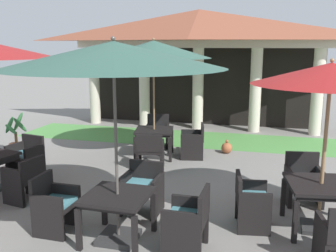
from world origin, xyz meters
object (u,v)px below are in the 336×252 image
(patio_umbrella_far_back, at_px, (331,76))
(potted_palm_left_edge, at_px, (16,141))
(patio_chair_near_foreground_north, at_px, (158,133))
(patio_chair_mid_right_east, at_px, (188,222))
(patio_chair_near_foreground_east, at_px, (193,142))
(patio_chair_far_back_west, at_px, (251,202))
(patio_table_near_foreground, at_px, (154,133))
(patio_umbrella_mid_right, at_px, (113,56))
(patio_chair_far_back_north, at_px, (303,181))
(patio_chair_near_foreground_south, at_px, (150,152))
(patio_table_mid_right, at_px, (118,201))
(patio_umbrella_near_foreground, at_px, (154,50))
(patio_chair_mid_right_west, at_px, (54,205))
(patio_table_far_back, at_px, (321,189))
(patio_chair_mid_right_north, at_px, (142,188))
(terracotta_urn, at_px, (227,148))
(patio_chair_mid_left_north, at_px, (26,157))
(patio_chair_mid_left_east, at_px, (25,179))

(patio_umbrella_far_back, bearing_deg, potted_palm_left_edge, 161.19)
(patio_chair_near_foreground_north, bearing_deg, patio_chair_mid_right_east, 99.19)
(patio_chair_near_foreground_east, xyz_separation_m, patio_chair_far_back_west, (1.55, -3.45, -0.00))
(patio_table_near_foreground, bearing_deg, patio_chair_near_foreground_north, 101.27)
(patio_table_near_foreground, xyz_separation_m, patio_umbrella_mid_right, (0.71, -4.17, 2.00))
(patio_chair_far_back_west, bearing_deg, patio_chair_far_back_north, 135.12)
(patio_chair_near_foreground_south, distance_m, patio_table_mid_right, 3.27)
(patio_chair_near_foreground_north, xyz_separation_m, patio_chair_far_back_north, (3.56, -3.06, 0.02))
(patio_umbrella_near_foreground, bearing_deg, patio_table_near_foreground, 82.87)
(patio_chair_mid_right_west, relative_size, patio_table_far_back, 0.80)
(patio_chair_mid_right_east, bearing_deg, patio_umbrella_mid_right, 90.00)
(patio_chair_mid_right_north, xyz_separation_m, patio_umbrella_far_back, (2.79, 0.04, 1.93))
(terracotta_urn, bearing_deg, patio_chair_far_back_west, -79.00)
(patio_umbrella_near_foreground, xyz_separation_m, patio_table_far_back, (3.52, -3.11, -1.99))
(patio_table_near_foreground, distance_m, terracotta_urn, 1.95)
(patio_chair_mid_right_north, xyz_separation_m, patio_chair_far_back_north, (2.64, 1.06, 0.01))
(patio_chair_near_foreground_south, xyz_separation_m, patio_chair_mid_right_west, (-0.51, -3.20, 0.00))
(patio_table_mid_right, height_order, patio_table_far_back, patio_table_far_back)
(patio_chair_near_foreground_north, distance_m, patio_chair_mid_left_north, 3.64)
(patio_chair_mid_left_north, bearing_deg, patio_chair_mid_left_east, 134.92)
(patio_table_near_foreground, height_order, patio_umbrella_far_back, patio_umbrella_far_back)
(patio_chair_near_foreground_north, bearing_deg, patio_chair_far_back_north, 128.06)
(patio_chair_near_foreground_south, xyz_separation_m, patio_chair_far_back_north, (3.18, -1.14, 0.01))
(patio_table_far_back, distance_m, patio_umbrella_far_back, 1.68)
(patio_chair_near_foreground_north, distance_m, patio_chair_mid_right_north, 4.22)
(patio_table_mid_right, xyz_separation_m, patio_chair_far_back_north, (2.66, 2.08, -0.19))
(patio_chair_near_foreground_north, bearing_deg, patio_chair_near_foreground_south, 90.00)
(patio_table_mid_right, height_order, patio_umbrella_mid_right, patio_umbrella_mid_right)
(patio_umbrella_far_back, distance_m, terracotta_urn, 4.80)
(patio_chair_near_foreground_east, bearing_deg, patio_chair_near_foreground_north, 44.78)
(patio_table_near_foreground, height_order, patio_chair_mid_right_north, patio_chair_mid_right_north)
(patio_chair_mid_left_east, relative_size, patio_chair_mid_right_west, 0.93)
(patio_chair_mid_left_east, bearing_deg, patio_chair_far_back_west, -79.02)
(patio_chair_near_foreground_north, bearing_deg, patio_umbrella_mid_right, 88.66)
(patio_chair_mid_left_north, bearing_deg, patio_chair_near_foreground_east, -133.92)
(patio_chair_mid_right_north, xyz_separation_m, patio_table_far_back, (2.79, 0.04, 0.24))
(patio_table_far_back, xyz_separation_m, patio_chair_far_back_north, (-0.15, 1.01, -0.23))
(potted_palm_left_edge, bearing_deg, patio_table_mid_right, -39.70)
(patio_umbrella_mid_right, distance_m, patio_chair_far_back_north, 4.03)
(patio_chair_mid_right_west, height_order, patio_chair_mid_right_east, patio_chair_mid_right_east)
(patio_chair_near_foreground_north, relative_size, patio_chair_mid_left_north, 1.03)
(patio_umbrella_near_foreground, xyz_separation_m, terracotta_urn, (1.73, 0.77, -2.49))
(patio_chair_near_foreground_south, bearing_deg, patio_chair_mid_right_west, -110.27)
(patio_chair_near_foreground_east, bearing_deg, patio_chair_mid_right_west, 152.40)
(patio_table_near_foreground, relative_size, patio_chair_near_foreground_south, 1.28)
(patio_chair_mid_left_east, relative_size, patio_umbrella_mid_right, 0.27)
(patio_chair_mid_right_north, distance_m, patio_chair_far_back_north, 2.84)
(patio_chair_near_foreground_north, distance_m, patio_table_mid_right, 5.22)
(patio_table_near_foreground, xyz_separation_m, terracotta_urn, (1.73, 0.77, -0.46))
(patio_chair_mid_right_west, xyz_separation_m, terracotta_urn, (2.04, 4.92, -0.26))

